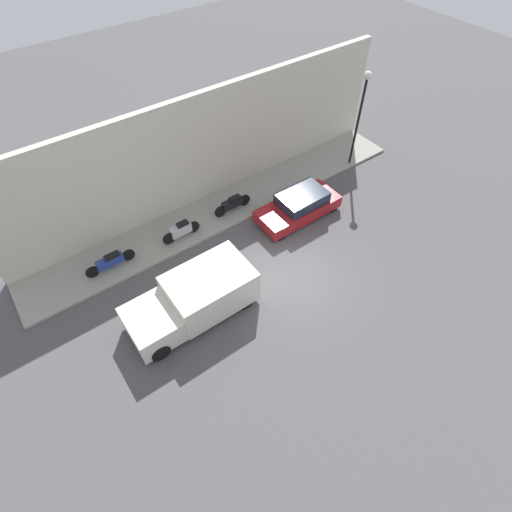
{
  "coord_description": "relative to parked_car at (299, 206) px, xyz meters",
  "views": [
    {
      "loc": [
        -7.3,
        7.14,
        12.95
      ],
      "look_at": [
        1.33,
        0.9,
        0.6
      ],
      "focal_mm": 28.0,
      "sensor_mm": 36.0,
      "label": 1
    }
  ],
  "objects": [
    {
      "name": "scooter_silver",
      "position": [
        1.84,
        5.13,
        -0.05
      ],
      "size": [
        0.3,
        1.78,
        0.81
      ],
      "color": "#B7B7BF",
      "rests_on": "sidewalk"
    },
    {
      "name": "sidewalk",
      "position": [
        2.38,
        2.49,
        -0.54
      ],
      "size": [
        2.43,
        19.25,
        0.12
      ],
      "color": "gray",
      "rests_on": "ground_plane"
    },
    {
      "name": "motorcycle_blue",
      "position": [
        2.0,
        8.32,
        -0.09
      ],
      "size": [
        0.3,
        2.09,
        0.7
      ],
      "color": "navy",
      "rests_on": "sidewalk"
    },
    {
      "name": "delivery_van",
      "position": [
        -1.83,
        6.61,
        0.27
      ],
      "size": [
        2.1,
        4.8,
        1.68
      ],
      "color": "silver",
      "rests_on": "ground_plane"
    },
    {
      "name": "building_facade",
      "position": [
        3.75,
        2.49,
        2.02
      ],
      "size": [
        0.3,
        19.25,
        5.23
      ],
      "color": "beige",
      "rests_on": "ground_plane"
    },
    {
      "name": "ground_plane",
      "position": [
        -2.65,
        2.49,
        -0.6
      ],
      "size": [
        60.0,
        60.0,
        0.0
      ],
      "primitive_type": "plane",
      "color": "#514F51"
    },
    {
      "name": "streetlamp",
      "position": [
        1.46,
        -4.77,
        2.87
      ],
      "size": [
        0.38,
        0.38,
        4.85
      ],
      "color": "black",
      "rests_on": "sidewalk"
    },
    {
      "name": "motorcycle_black",
      "position": [
        1.97,
        2.35,
        -0.07
      ],
      "size": [
        0.3,
        1.92,
        0.75
      ],
      "color": "black",
      "rests_on": "sidewalk"
    },
    {
      "name": "parked_car",
      "position": [
        0.0,
        0.0,
        0.0
      ],
      "size": [
        1.67,
        3.96,
        1.25
      ],
      "color": "maroon",
      "rests_on": "ground_plane"
    }
  ]
}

